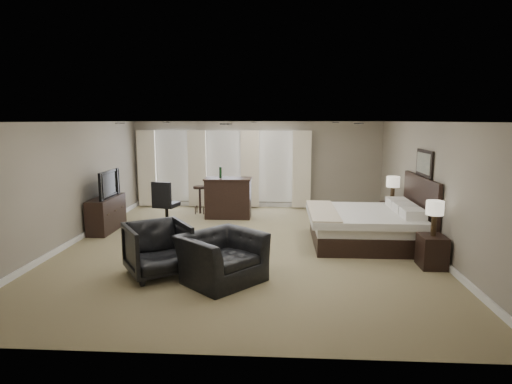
# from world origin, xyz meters

# --- Properties ---
(room) EXTENTS (7.60, 8.60, 2.64)m
(room) POSITION_xyz_m (0.00, 0.00, 1.30)
(room) COLOR #847854
(room) RESTS_ON ground
(window_bay) EXTENTS (5.25, 0.20, 2.30)m
(window_bay) POSITION_xyz_m (-1.00, 4.11, 1.20)
(window_bay) COLOR silver
(window_bay) RESTS_ON room
(bed) EXTENTS (2.31, 2.20, 1.47)m
(bed) POSITION_xyz_m (2.58, 0.36, 0.73)
(bed) COLOR silver
(bed) RESTS_ON ground
(nightstand_near) EXTENTS (0.44, 0.54, 0.59)m
(nightstand_near) POSITION_xyz_m (3.47, -1.09, 0.29)
(nightstand_near) COLOR black
(nightstand_near) RESTS_ON ground
(nightstand_far) EXTENTS (0.47, 0.57, 0.62)m
(nightstand_far) POSITION_xyz_m (3.47, 1.81, 0.31)
(nightstand_far) COLOR black
(nightstand_far) RESTS_ON ground
(lamp_near) EXTENTS (0.31, 0.31, 0.64)m
(lamp_near) POSITION_xyz_m (3.47, -1.09, 0.90)
(lamp_near) COLOR beige
(lamp_near) RESTS_ON nightstand_near
(lamp_far) EXTENTS (0.32, 0.32, 0.66)m
(lamp_far) POSITION_xyz_m (3.47, 1.81, 0.95)
(lamp_far) COLOR beige
(lamp_far) RESTS_ON nightstand_far
(wall_art) EXTENTS (0.04, 0.96, 0.56)m
(wall_art) POSITION_xyz_m (3.70, 0.36, 1.75)
(wall_art) COLOR slate
(wall_art) RESTS_ON room
(dresser) EXTENTS (0.45, 1.40, 0.81)m
(dresser) POSITION_xyz_m (-3.45, 1.13, 0.41)
(dresser) COLOR black
(dresser) RESTS_ON ground
(tv) EXTENTS (0.65, 1.12, 0.15)m
(tv) POSITION_xyz_m (-3.45, 1.13, 0.89)
(tv) COLOR black
(tv) RESTS_ON dresser
(armchair_near) EXTENTS (1.42, 1.45, 1.08)m
(armchair_near) POSITION_xyz_m (-0.22, -1.99, 0.54)
(armchair_near) COLOR black
(armchair_near) RESTS_ON ground
(armchair_far) EXTENTS (1.32, 1.30, 1.01)m
(armchair_far) POSITION_xyz_m (-1.35, -1.77, 0.50)
(armchair_far) COLOR black
(armchair_far) RESTS_ON ground
(bar_counter) EXTENTS (1.26, 0.66, 1.10)m
(bar_counter) POSITION_xyz_m (-0.69, 2.67, 0.55)
(bar_counter) COLOR black
(bar_counter) RESTS_ON ground
(bar_stool_left) EXTENTS (0.47, 0.47, 0.79)m
(bar_stool_left) POSITION_xyz_m (-1.56, 3.15, 0.39)
(bar_stool_left) COLOR black
(bar_stool_left) RESTS_ON ground
(bar_stool_right) EXTENTS (0.42, 0.42, 0.83)m
(bar_stool_right) POSITION_xyz_m (-1.31, 3.52, 0.41)
(bar_stool_right) COLOR black
(bar_stool_right) RESTS_ON ground
(desk_chair) EXTENTS (0.70, 0.70, 1.15)m
(desk_chair) POSITION_xyz_m (-2.12, 1.66, 0.58)
(desk_chair) COLOR black
(desk_chair) RESTS_ON ground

